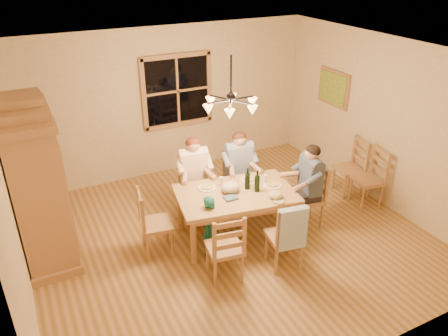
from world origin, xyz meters
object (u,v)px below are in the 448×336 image
adult_woman (194,167)px  chair_spare_front (366,188)px  chair_far_right (239,191)px  wine_bottle_b (257,181)px  child (211,226)px  chandelier (231,104)px  chair_far_left (195,198)px  adult_plaid_man (239,161)px  chair_near_left (225,257)px  chair_end_left (157,233)px  dining_table (236,199)px  wine_bottle_a (247,178)px  armoire (38,187)px  chair_end_right (307,207)px  chair_near_right (284,245)px  adult_slate_man (310,176)px  chair_spare_back (348,177)px

adult_woman → chair_spare_front: adult_woman is taller
chair_far_right → adult_woman: 0.91m
wine_bottle_b → child: size_ratio=0.36×
chair_far_right → wine_bottle_b: (-0.16, -0.83, 0.62)m
chandelier → chair_far_left: size_ratio=0.78×
chair_spare_front → chair_far_left: bearing=80.0°
chair_far_right → adult_plaid_man: adult_plaid_man is taller
adult_woman → wine_bottle_b: (0.57, -0.94, 0.08)m
chair_near_left → chair_end_left: same height
chair_spare_front → chair_end_left: bearing=95.1°
chandelier → dining_table: size_ratio=0.43×
dining_table → child: (-0.49, -0.21, -0.20)m
wine_bottle_a → adult_plaid_man: bearing=70.5°
armoire → chair_end_right: 3.86m
chair_near_right → adult_woman: bearing=117.9°
adult_slate_man → wine_bottle_a: bearing=86.7°
chair_far_right → chair_end_left: (-1.59, -0.54, 0.00)m
chair_far_right → chair_near_right: 1.57m
adult_woman → chair_spare_front: 2.89m
chair_far_right → adult_slate_man: size_ratio=1.13×
adult_plaid_man → wine_bottle_b: size_ratio=2.65×
chair_end_left → armoire: bearing=-106.8°
wine_bottle_b → chair_end_left: bearing=168.6°
chair_end_right → chair_spare_front: size_ratio=1.00×
chandelier → adult_slate_man: 1.75m
dining_table → adult_woman: size_ratio=2.07×
chair_near_left → wine_bottle_b: wine_bottle_b is taller
chair_near_right → wine_bottle_b: (-0.00, 0.74, 0.62)m
wine_bottle_a → armoire: bearing=163.0°
chair_far_right → chair_near_right: same height
adult_plaid_man → chair_spare_back: bearing=176.7°
chandelier → chair_end_left: size_ratio=0.78×
chair_end_left → chair_spare_back: same height
wine_bottle_a → chair_spare_back: wine_bottle_a is taller
chair_spare_back → adult_woman: bearing=86.3°
chair_end_right → child: 1.64m
chair_end_right → wine_bottle_b: (-0.86, 0.08, 0.62)m
chandelier → chair_spare_back: (2.45, 0.27, -1.77)m
chair_end_right → wine_bottle_b: 1.06m
chair_near_right → chair_spare_back: size_ratio=1.00×
dining_table → chair_near_left: bearing=-127.1°
chair_far_left → child: (-0.20, -1.05, 0.16)m
chair_end_right → chair_spare_front: bearing=-79.2°
dining_table → wine_bottle_b: 0.40m
chair_far_right → chair_spare_back: bearing=176.7°
wine_bottle_a → chair_near_left: bearing=-135.1°
wine_bottle_a → chair_spare_front: size_ratio=0.33×
dining_table → adult_woman: (-0.28, 0.84, 0.19)m
wine_bottle_a → child: 0.86m
armoire → chair_spare_back: size_ratio=2.32×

